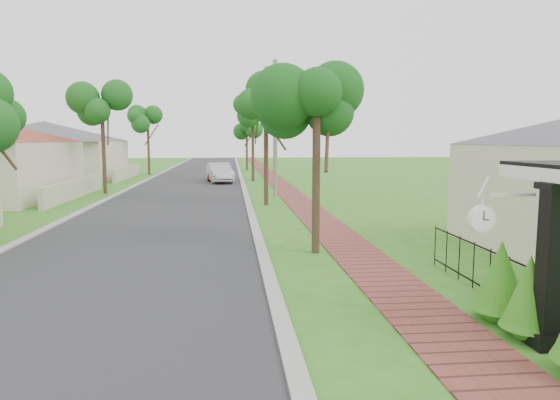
{
  "coord_description": "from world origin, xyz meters",
  "views": [
    {
      "loc": [
        -0.19,
        -7.84,
        3.14
      ],
      "look_at": [
        1.14,
        5.6,
        1.5
      ],
      "focal_mm": 32.0,
      "sensor_mm": 36.0,
      "label": 1
    }
  ],
  "objects_px": {
    "station_clock": "(484,217)",
    "porch_post": "(550,275)",
    "parked_car_red": "(220,172)",
    "parked_car_white": "(220,173)",
    "near_tree": "(317,107)",
    "utility_pole": "(275,128)"
  },
  "relations": [
    {
      "from": "station_clock",
      "to": "porch_post",
      "type": "bearing_deg",
      "value": -24.88
    },
    {
      "from": "parked_car_red",
      "to": "station_clock",
      "type": "bearing_deg",
      "value": -73.08
    },
    {
      "from": "porch_post",
      "to": "parked_car_white",
      "type": "distance_m",
      "value": 30.49
    },
    {
      "from": "porch_post",
      "to": "near_tree",
      "type": "bearing_deg",
      "value": 109.89
    },
    {
      "from": "parked_car_white",
      "to": "utility_pole",
      "type": "bearing_deg",
      "value": -79.75
    },
    {
      "from": "utility_pole",
      "to": "station_clock",
      "type": "distance_m",
      "value": 20.73
    },
    {
      "from": "utility_pole",
      "to": "near_tree",
      "type": "bearing_deg",
      "value": -90.63
    },
    {
      "from": "porch_post",
      "to": "parked_car_red",
      "type": "relative_size",
      "value": 0.68
    },
    {
      "from": "near_tree",
      "to": "utility_pole",
      "type": "height_order",
      "value": "utility_pole"
    },
    {
      "from": "utility_pole",
      "to": "parked_car_white",
      "type": "bearing_deg",
      "value": 110.18
    },
    {
      "from": "station_clock",
      "to": "utility_pole",
      "type": "bearing_deg",
      "value": 93.85
    },
    {
      "from": "near_tree",
      "to": "porch_post",
      "type": "bearing_deg",
      "value": -70.11
    },
    {
      "from": "parked_car_red",
      "to": "utility_pole",
      "type": "distance_m",
      "value": 11.87
    },
    {
      "from": "porch_post",
      "to": "parked_car_white",
      "type": "xyz_separation_m",
      "value": [
        -5.55,
        29.98,
        -0.41
      ]
    },
    {
      "from": "near_tree",
      "to": "station_clock",
      "type": "bearing_deg",
      "value": -76.13
    },
    {
      "from": "parked_car_white",
      "to": "near_tree",
      "type": "height_order",
      "value": "near_tree"
    },
    {
      "from": "porch_post",
      "to": "utility_pole",
      "type": "relative_size",
      "value": 0.34
    },
    {
      "from": "near_tree",
      "to": "station_clock",
      "type": "distance_m",
      "value": 6.76
    },
    {
      "from": "near_tree",
      "to": "station_clock",
      "type": "relative_size",
      "value": 4.74
    },
    {
      "from": "near_tree",
      "to": "utility_pole",
      "type": "distance_m",
      "value": 14.35
    },
    {
      "from": "parked_car_red",
      "to": "utility_pole",
      "type": "xyz_separation_m",
      "value": [
        3.3,
        -10.95,
        3.16
      ]
    },
    {
      "from": "parked_car_white",
      "to": "utility_pole",
      "type": "height_order",
      "value": "utility_pole"
    }
  ]
}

